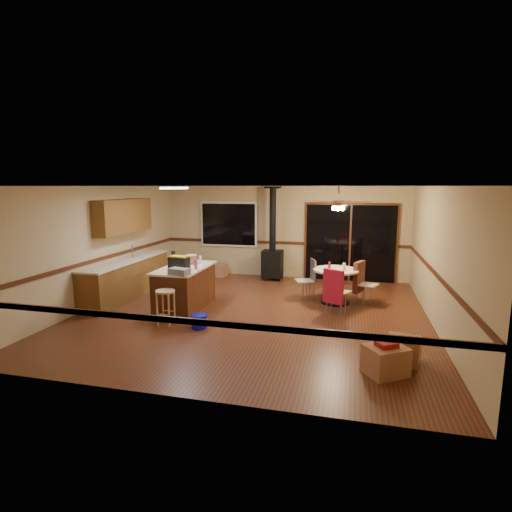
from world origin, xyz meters
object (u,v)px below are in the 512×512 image
(box_corner_b, at_px, (403,350))
(box_under_window, at_px, (218,270))
(kitchen_island, at_px, (185,287))
(box_corner_a, at_px, (386,360))
(chair_near, at_px, (334,286))
(toolbox_black, at_px, (179,263))
(wood_stove, at_px, (272,254))
(chair_right, at_px, (360,277))
(blue_bucket, at_px, (199,321))
(dining_table, at_px, (336,280))
(chair_left, at_px, (309,275))
(bar_stool, at_px, (166,307))
(toolbox_grey, at_px, (179,272))

(box_corner_b, bearing_deg, box_under_window, 133.39)
(kitchen_island, height_order, box_corner_a, kitchen_island)
(chair_near, xyz_separation_m, box_corner_a, (0.85, -2.50, -0.39))
(box_under_window, xyz_separation_m, box_corner_b, (4.60, -4.86, 0.01))
(kitchen_island, xyz_separation_m, toolbox_black, (-0.06, -0.13, 0.56))
(wood_stove, bearing_deg, box_under_window, 178.24)
(chair_near, bearing_deg, chair_right, 61.70)
(blue_bucket, distance_m, dining_table, 3.29)
(box_corner_a, bearing_deg, wood_stove, 116.94)
(kitchen_island, height_order, box_corner_b, kitchen_island)
(wood_stove, xyz_separation_m, blue_bucket, (-0.54, -4.16, -0.60))
(toolbox_black, height_order, box_corner_a, toolbox_black)
(blue_bucket, bearing_deg, toolbox_black, 129.95)
(blue_bucket, bearing_deg, box_corner_a, -19.16)
(chair_left, bearing_deg, bar_stool, -136.70)
(chair_left, bearing_deg, blue_bucket, -126.75)
(chair_near, bearing_deg, kitchen_island, -175.02)
(kitchen_island, height_order, wood_stove, wood_stove)
(wood_stove, xyz_separation_m, bar_stool, (-1.24, -4.11, -0.40))
(kitchen_island, height_order, bar_stool, kitchen_island)
(box_under_window, relative_size, box_corner_a, 0.87)
(kitchen_island, relative_size, chair_left, 3.24)
(dining_table, relative_size, chair_left, 1.94)
(wood_stove, relative_size, blue_bucket, 8.40)
(chair_right, relative_size, box_under_window, 1.52)
(wood_stove, distance_m, blue_bucket, 4.24)
(toolbox_black, relative_size, blue_bucket, 1.40)
(box_corner_b, bearing_deg, kitchen_island, 157.57)
(chair_left, distance_m, chair_right, 1.13)
(chair_left, distance_m, box_corner_a, 3.80)
(toolbox_grey, distance_m, chair_near, 3.11)
(kitchen_island, height_order, box_under_window, kitchen_island)
(toolbox_grey, xyz_separation_m, blue_bucket, (0.55, -0.39, -0.84))
(toolbox_grey, distance_m, bar_stool, 0.73)
(chair_right, distance_m, box_corner_b, 3.10)
(blue_bucket, bearing_deg, dining_table, 43.30)
(toolbox_black, bearing_deg, wood_stove, 66.83)
(dining_table, distance_m, chair_right, 0.55)
(box_corner_a, bearing_deg, toolbox_grey, 158.22)
(chair_left, xyz_separation_m, box_corner_b, (1.74, -3.03, -0.40))
(toolbox_black, relative_size, chair_left, 0.81)
(toolbox_grey, distance_m, dining_table, 3.48)
(chair_left, relative_size, box_corner_b, 1.10)
(box_corner_a, relative_size, box_corner_b, 1.13)
(bar_stool, distance_m, blue_bucket, 0.72)
(chair_near, bearing_deg, bar_stool, -156.59)
(wood_stove, xyz_separation_m, toolbox_grey, (-1.09, -3.77, 0.23))
(chair_near, xyz_separation_m, box_under_window, (-3.46, 2.83, -0.41))
(wood_stove, xyz_separation_m, box_corner_a, (2.68, -5.28, -0.53))
(toolbox_grey, xyz_separation_m, chair_near, (2.93, 0.99, -0.36))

